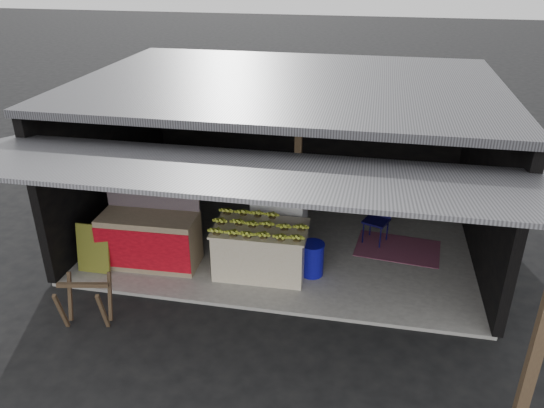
% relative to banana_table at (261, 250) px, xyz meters
% --- Properties ---
extents(ground, '(80.00, 80.00, 0.00)m').
position_rel_banana_table_xyz_m(ground, '(0.17, -1.02, -0.49)').
color(ground, black).
rests_on(ground, ground).
extents(concrete_slab, '(7.00, 5.00, 0.06)m').
position_rel_banana_table_xyz_m(concrete_slab, '(0.17, 1.48, -0.46)').
color(concrete_slab, gray).
rests_on(concrete_slab, ground).
extents(shophouse, '(7.40, 7.29, 3.02)m').
position_rel_banana_table_xyz_m(shophouse, '(0.18, 1.80, 1.61)').
color(shophouse, black).
rests_on(shophouse, ground).
extents(banana_table, '(1.57, 0.99, 0.86)m').
position_rel_banana_table_xyz_m(banana_table, '(0.00, 0.00, 0.00)').
color(banana_table, white).
rests_on(banana_table, concrete_slab).
extents(banana_pile, '(1.45, 0.89, 0.17)m').
position_rel_banana_table_xyz_m(banana_pile, '(0.00, 0.00, 0.51)').
color(banana_pile, yellow).
rests_on(banana_pile, banana_table).
extents(white_crate, '(0.97, 0.67, 1.05)m').
position_rel_banana_table_xyz_m(white_crate, '(0.14, 0.96, 0.10)').
color(white_crate, white).
rests_on(white_crate, concrete_slab).
extents(neighbor_stall, '(1.68, 0.80, 1.70)m').
position_rel_banana_table_xyz_m(neighbor_stall, '(-1.93, -0.10, 0.08)').
color(neighbor_stall, '#998466').
rests_on(neighbor_stall, concrete_slab).
extents(green_signboard, '(0.57, 0.19, 0.86)m').
position_rel_banana_table_xyz_m(green_signboard, '(-2.79, -0.52, 0.00)').
color(green_signboard, black).
rests_on(green_signboard, concrete_slab).
extents(sawhorse, '(0.76, 0.75, 0.73)m').
position_rel_banana_table_xyz_m(sawhorse, '(-2.23, -1.80, -0.03)').
color(sawhorse, '#4E3B27').
rests_on(sawhorse, ground).
extents(water_barrel, '(0.38, 0.38, 0.56)m').
position_rel_banana_table_xyz_m(water_barrel, '(0.86, 0.09, -0.15)').
color(water_barrel, '#0E0D99').
rests_on(water_barrel, concrete_slab).
extents(plastic_chair, '(0.55, 0.55, 0.89)m').
position_rel_banana_table_xyz_m(plastic_chair, '(1.92, 1.50, 0.09)').
color(plastic_chair, '#0C0936').
rests_on(plastic_chair, concrete_slab).
extents(magenta_rug, '(1.60, 1.16, 0.01)m').
position_rel_banana_table_xyz_m(magenta_rug, '(2.31, 1.24, -0.43)').
color(magenta_rug, maroon).
rests_on(magenta_rug, concrete_slab).
extents(picture_frames, '(1.62, 0.04, 0.46)m').
position_rel_banana_table_xyz_m(picture_frames, '(0.01, 3.87, 1.44)').
color(picture_frames, black).
rests_on(picture_frames, shophouse).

